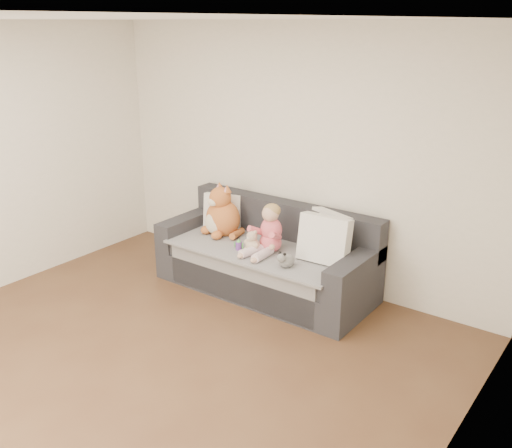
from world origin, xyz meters
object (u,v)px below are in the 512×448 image
at_px(plush_cat, 222,215).
at_px(sippy_cup, 239,244).
at_px(sofa, 267,260).
at_px(teddy_bear, 252,243).
at_px(toddler, 269,232).

xyz_separation_m(plush_cat, sippy_cup, (0.41, -0.24, -0.15)).
xyz_separation_m(sofa, teddy_bear, (-0.01, -0.24, 0.26)).
bearing_deg(sofa, toddler, -51.11).
height_order(sofa, teddy_bear, sofa).
xyz_separation_m(sofa, toddler, (0.11, -0.14, 0.37)).
xyz_separation_m(plush_cat, teddy_bear, (0.55, -0.22, -0.11)).
bearing_deg(plush_cat, sofa, 18.74).
relative_size(sofa, toddler, 4.48).
bearing_deg(plush_cat, toddler, 6.83).
bearing_deg(teddy_bear, toddler, 54.37).
relative_size(plush_cat, teddy_bear, 2.41).
distance_m(toddler, plush_cat, 0.68).
height_order(toddler, plush_cat, plush_cat).
bearing_deg(toddler, sippy_cup, -148.17).
bearing_deg(teddy_bear, sippy_cup, -158.36).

